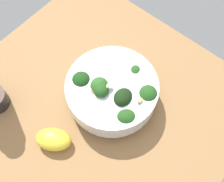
% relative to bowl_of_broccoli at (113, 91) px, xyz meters
% --- Properties ---
extents(ground_plane, '(0.61, 0.61, 0.03)m').
position_rel_bowl_of_broccoli_xyz_m(ground_plane, '(0.02, 0.05, -0.06)').
color(ground_plane, '#996D42').
extents(bowl_of_broccoli, '(0.20, 0.20, 0.09)m').
position_rel_bowl_of_broccoli_xyz_m(bowl_of_broccoli, '(0.00, 0.00, 0.00)').
color(bowl_of_broccoli, white).
rests_on(bowl_of_broccoli, ground_plane).
extents(lemon_wedge, '(0.09, 0.08, 0.04)m').
position_rel_bowl_of_broccoli_xyz_m(lemon_wedge, '(0.03, 0.16, -0.02)').
color(lemon_wedge, yellow).
rests_on(lemon_wedge, ground_plane).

